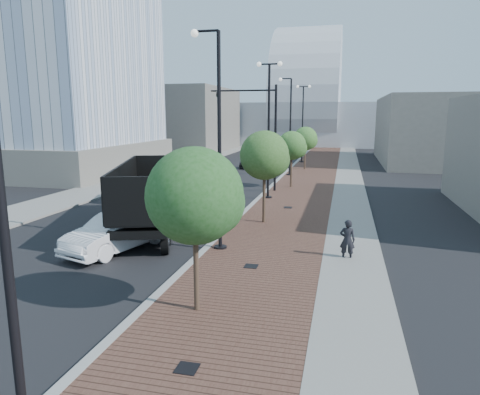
% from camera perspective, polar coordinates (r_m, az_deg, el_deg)
% --- Properties ---
extents(ground, '(220.00, 220.00, 0.00)m').
position_cam_1_polar(ground, '(11.05, -21.62, -21.84)').
color(ground, black).
extents(sidewalk, '(7.00, 140.00, 0.12)m').
position_cam_1_polar(sidewalk, '(47.87, 10.83, 3.70)').
color(sidewalk, '#4C2D23').
rests_on(sidewalk, ground).
extents(concrete_strip, '(2.40, 140.00, 0.13)m').
position_cam_1_polar(concrete_strip, '(47.82, 14.07, 3.57)').
color(concrete_strip, slate).
rests_on(concrete_strip, ground).
extents(curb, '(0.30, 140.00, 0.14)m').
position_cam_1_polar(curb, '(48.16, 6.66, 3.88)').
color(curb, gray).
rests_on(curb, ground).
extents(west_sidewalk, '(4.00, 140.00, 0.12)m').
position_cam_1_polar(west_sidewalk, '(51.34, -7.93, 4.26)').
color(west_sidewalk, slate).
rests_on(west_sidewalk, ground).
extents(dump_truck, '(6.69, 13.43, 3.44)m').
position_cam_1_polar(dump_truck, '(25.89, -10.95, 0.89)').
color(dump_truck, black).
rests_on(dump_truck, ground).
extents(white_sedan, '(3.18, 5.36, 1.67)m').
position_cam_1_polar(white_sedan, '(19.64, -15.79, -4.33)').
color(white_sedan, silver).
rests_on(white_sedan, ground).
extents(dark_car_mid, '(3.18, 4.56, 1.16)m').
position_cam_1_polar(dark_car_mid, '(44.89, -3.44, 4.08)').
color(dark_car_mid, black).
rests_on(dark_car_mid, ground).
extents(dark_car_far, '(3.78, 5.18, 1.40)m').
position_cam_1_polar(dark_car_far, '(48.54, 2.17, 4.74)').
color(dark_car_far, black).
rests_on(dark_car_far, ground).
extents(pedestrian, '(0.62, 0.42, 1.69)m').
position_cam_1_polar(pedestrian, '(18.15, 13.90, -5.44)').
color(pedestrian, black).
rests_on(pedestrian, ground).
extents(streetlight_1, '(1.44, 0.56, 9.21)m').
position_cam_1_polar(streetlight_1, '(18.29, -3.04, 6.15)').
color(streetlight_1, black).
rests_on(streetlight_1, ground).
extents(streetlight_2, '(1.72, 0.56, 9.28)m').
position_cam_1_polar(streetlight_2, '(29.92, 3.78, 8.86)').
color(streetlight_2, black).
rests_on(streetlight_2, ground).
extents(streetlight_3, '(1.44, 0.56, 9.21)m').
position_cam_1_polar(streetlight_3, '(41.82, 6.45, 8.71)').
color(streetlight_3, black).
rests_on(streetlight_3, ground).
extents(streetlight_4, '(1.72, 0.56, 9.28)m').
position_cam_1_polar(streetlight_4, '(53.72, 8.21, 9.63)').
color(streetlight_4, black).
rests_on(streetlight_4, ground).
extents(traffic_mast, '(5.09, 0.20, 8.00)m').
position_cam_1_polar(traffic_mast, '(33.03, 3.12, 9.33)').
color(traffic_mast, black).
rests_on(traffic_mast, ground).
extents(tree_0, '(2.81, 2.81, 4.97)m').
position_cam_1_polar(tree_0, '(12.39, -5.72, 0.20)').
color(tree_0, '#382619').
rests_on(tree_0, ground).
extents(tree_1, '(2.61, 2.60, 5.03)m').
position_cam_1_polar(tree_1, '(22.95, 3.35, 5.52)').
color(tree_1, '#382619').
rests_on(tree_1, ground).
extents(tree_2, '(2.34, 2.28, 4.57)m').
position_cam_1_polar(tree_2, '(34.82, 6.88, 6.76)').
color(tree_2, '#382619').
rests_on(tree_2, ground).
extents(tree_3, '(2.54, 2.52, 4.60)m').
position_cam_1_polar(tree_3, '(46.74, 8.62, 7.63)').
color(tree_3, '#382619').
rests_on(tree_3, ground).
extents(tower_podium, '(19.00, 19.00, 3.00)m').
position_cam_1_polar(tower_podium, '(49.58, -23.42, 4.92)').
color(tower_podium, slate).
rests_on(tower_podium, ground).
extents(convention_center, '(50.00, 30.00, 50.00)m').
position_cam_1_polar(convention_center, '(92.79, 8.93, 10.79)').
color(convention_center, '#B0B4BB').
rests_on(convention_center, ground).
extents(commercial_block_nw, '(14.00, 20.00, 10.00)m').
position_cam_1_polar(commercial_block_nw, '(72.20, -7.43, 10.07)').
color(commercial_block_nw, '#636059').
rests_on(commercial_block_nw, ground).
extents(commercial_block_ne, '(12.00, 22.00, 8.00)m').
position_cam_1_polar(commercial_block_ne, '(58.42, 23.94, 8.11)').
color(commercial_block_ne, '#65625B').
rests_on(commercial_block_ne, ground).
extents(utility_cover_0, '(0.50, 0.50, 0.02)m').
position_cam_1_polar(utility_cover_0, '(10.72, -6.96, -21.35)').
color(utility_cover_0, black).
rests_on(utility_cover_0, sidewalk).
extents(utility_cover_1, '(0.50, 0.50, 0.02)m').
position_cam_1_polar(utility_cover_1, '(16.81, 1.47, -8.99)').
color(utility_cover_1, black).
rests_on(utility_cover_1, sidewalk).
extents(utility_cover_2, '(0.50, 0.50, 0.02)m').
position_cam_1_polar(utility_cover_2, '(27.28, 6.31, -1.31)').
color(utility_cover_2, black).
rests_on(utility_cover_2, sidewalk).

